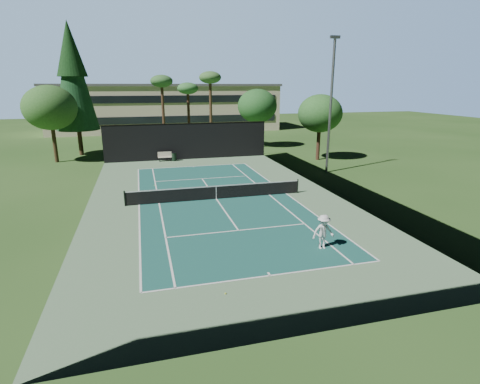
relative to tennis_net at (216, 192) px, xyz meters
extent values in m
plane|color=#2B501E|center=(0.00, 0.00, -0.56)|extent=(160.00, 160.00, 0.00)
cube|color=#5E855D|center=(0.00, 0.00, -0.55)|extent=(18.00, 32.00, 0.01)
cube|color=#1A554C|center=(0.00, 0.00, -0.55)|extent=(10.97, 23.77, 0.01)
cube|color=white|center=(0.00, -11.88, -0.54)|extent=(10.97, 0.10, 0.01)
cube|color=white|center=(0.00, 11.88, -0.54)|extent=(10.97, 0.10, 0.01)
cube|color=white|center=(0.00, -6.40, -0.54)|extent=(8.23, 0.10, 0.01)
cube|color=white|center=(0.00, 6.40, -0.54)|extent=(8.23, 0.10, 0.01)
cube|color=white|center=(-5.49, 0.00, -0.54)|extent=(0.10, 23.77, 0.01)
cube|color=white|center=(5.49, 0.00, -0.54)|extent=(0.10, 23.77, 0.01)
cube|color=white|center=(-4.12, 0.00, -0.54)|extent=(0.10, 23.77, 0.01)
cube|color=white|center=(4.12, 0.00, -0.54)|extent=(0.10, 23.77, 0.01)
cube|color=white|center=(0.00, 0.00, -0.54)|extent=(0.10, 12.80, 0.01)
cube|color=white|center=(0.00, -11.73, -0.54)|extent=(0.10, 0.30, 0.01)
cube|color=white|center=(0.00, 11.73, -0.54)|extent=(0.10, 0.30, 0.01)
cylinder|color=black|center=(-6.40, 0.00, -0.01)|extent=(0.10, 0.10, 1.10)
cylinder|color=black|center=(6.40, 0.00, -0.01)|extent=(0.10, 0.10, 1.10)
cube|color=black|center=(0.00, 0.00, -0.06)|extent=(12.80, 0.02, 0.92)
cube|color=white|center=(0.00, 0.00, 0.43)|extent=(12.80, 0.04, 0.07)
cube|color=white|center=(0.00, 0.00, -0.06)|extent=(0.05, 0.03, 0.92)
cube|color=black|center=(0.00, 16.00, 1.44)|extent=(18.00, 0.04, 4.00)
cube|color=black|center=(0.00, -16.00, 1.44)|extent=(18.00, 0.04, 4.00)
cube|color=black|center=(9.00, 0.00, 1.44)|extent=(0.04, 32.00, 4.00)
cube|color=black|center=(-9.00, 0.00, 1.44)|extent=(0.04, 32.00, 4.00)
cube|color=black|center=(0.00, 16.00, 3.44)|extent=(18.00, 0.06, 0.06)
imported|color=silver|center=(3.54, -9.84, 0.35)|extent=(1.17, 0.68, 1.81)
sphere|color=yellow|center=(-2.22, -12.83, -0.52)|extent=(0.07, 0.07, 0.07)
sphere|color=#ACCC2E|center=(-2.15, 3.95, -0.52)|extent=(0.07, 0.07, 0.07)
sphere|color=#B3CE2E|center=(-0.84, 1.82, -0.53)|extent=(0.06, 0.06, 0.06)
sphere|color=#C2D731|center=(-4.21, 5.02, -0.52)|extent=(0.07, 0.07, 0.07)
cube|color=beige|center=(-2.61, 15.43, -0.11)|extent=(1.50, 0.45, 0.05)
cube|color=beige|center=(-2.61, 15.63, 0.19)|extent=(1.50, 0.06, 0.55)
cube|color=black|center=(-3.21, 15.43, -0.35)|extent=(0.06, 0.40, 0.42)
cube|color=black|center=(-2.01, 15.43, -0.35)|extent=(0.06, 0.40, 0.42)
cylinder|color=black|center=(-1.63, 15.38, -0.11)|extent=(0.52, 0.52, 0.90)
cylinder|color=black|center=(-1.63, 15.38, 0.36)|extent=(0.56, 0.56, 0.05)
cylinder|color=#472D1E|center=(-12.00, 22.00, 1.24)|extent=(0.50, 0.50, 3.60)
cone|color=#163E1E|center=(-12.00, 22.00, 8.44)|extent=(4.80, 4.80, 12.00)
cone|color=black|center=(-12.00, 22.00, 11.44)|extent=(3.30, 3.30, 6.00)
cylinder|color=#4A3220|center=(-2.00, 24.00, 3.72)|extent=(0.36, 0.36, 8.55)
ellipsoid|color=#31642D|center=(-2.00, 24.00, 7.99)|extent=(2.80, 2.80, 1.54)
cylinder|color=#43291C|center=(1.50, 26.00, 3.27)|extent=(0.36, 0.36, 7.65)
ellipsoid|color=#2F6930|center=(1.50, 26.00, 7.09)|extent=(2.80, 2.80, 1.54)
cylinder|color=#4D3621|center=(4.00, 23.00, 3.94)|extent=(0.36, 0.36, 9.00)
ellipsoid|color=#39682F|center=(4.00, 23.00, 8.44)|extent=(2.80, 2.80, 1.54)
cylinder|color=#49301F|center=(10.00, 22.00, 1.20)|extent=(0.40, 0.40, 3.52)
ellipsoid|color=#215522|center=(10.00, 22.00, 4.88)|extent=(5.12, 5.12, 4.35)
cylinder|color=#4D2F21|center=(14.00, 12.00, 1.09)|extent=(0.40, 0.40, 3.30)
ellipsoid|color=#295F25|center=(14.00, 12.00, 4.54)|extent=(4.80, 4.80, 4.08)
cylinder|color=#46321E|center=(-14.00, 18.00, 1.31)|extent=(0.40, 0.40, 3.74)
ellipsoid|color=#306326|center=(-14.00, 18.00, 5.22)|extent=(5.44, 5.44, 4.62)
cube|color=beige|center=(0.00, 46.00, 3.44)|extent=(40.00, 12.00, 8.00)
cube|color=#59595B|center=(0.00, 46.00, 7.54)|extent=(40.50, 12.50, 0.40)
cube|color=black|center=(0.00, 39.95, 1.84)|extent=(38.00, 0.15, 1.20)
cube|color=black|center=(0.00, 39.95, 5.24)|extent=(38.00, 0.15, 1.20)
cylinder|color=#919399|center=(12.00, 6.00, 5.44)|extent=(0.24, 0.24, 12.00)
cube|color=gray|center=(12.00, 6.00, 11.54)|extent=(0.90, 0.25, 0.25)
camera|label=1|loc=(-5.06, -25.77, 7.47)|focal=28.00mm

